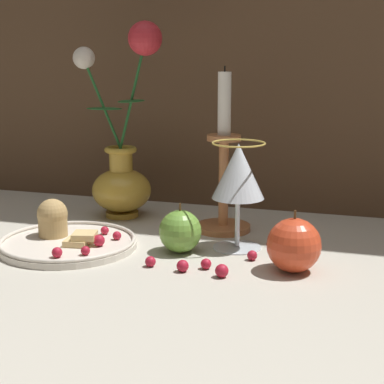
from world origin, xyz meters
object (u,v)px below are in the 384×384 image
Objects in this scene: apple_beside_vase at (294,245)px; apple_near_glass at (180,231)px; wine_glass at (238,175)px; candlestick at (224,176)px; plate_with_pastries at (66,238)px; vase at (123,159)px.

apple_near_glass is (-0.19, 0.04, -0.01)m from apple_beside_vase.
candlestick reaches higher than wine_glass.
wine_glass reaches higher than plate_with_pastries.
wine_glass is at bearing 15.85° from plate_with_pastries.
plate_with_pastries is at bearing -142.54° from candlestick.
plate_with_pastries is 2.79× the size of apple_near_glass.
apple_near_glass reaches higher than plate_with_pastries.
candlestick reaches higher than apple_beside_vase.
vase reaches higher than wine_glass.
apple_beside_vase is 0.19m from apple_near_glass.
wine_glass is at bearing -27.00° from vase.
vase is 0.28m from wine_glass.
wine_glass is (0.27, 0.08, 0.11)m from plate_with_pastries.
apple_beside_vase is (0.37, -0.01, 0.02)m from plate_with_pastries.
candlestick is 0.16m from apple_near_glass.
candlestick reaches higher than plate_with_pastries.
apple_beside_vase is at bearing -1.26° from plate_with_pastries.
candlestick is at bearing 37.46° from plate_with_pastries.
vase reaches higher than apple_beside_vase.
apple_near_glass is at bearing 8.74° from plate_with_pastries.
apple_near_glass is (0.19, 0.03, 0.02)m from plate_with_pastries.
vase is 2.11× the size of wine_glass.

